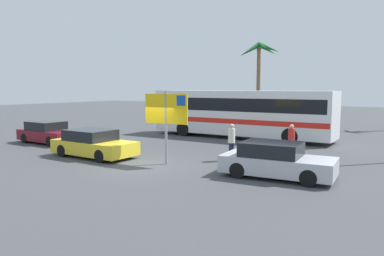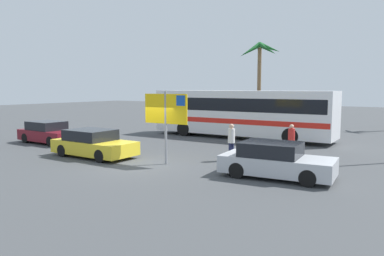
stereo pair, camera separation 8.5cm
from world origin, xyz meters
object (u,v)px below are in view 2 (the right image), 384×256
object	(u,v)px
car_maroon	(49,133)
pedestrian_near_sign	(291,138)
ferry_sign	(167,112)
car_silver	(275,161)
pedestrian_crossing_lot	(231,139)
bus_front_coach	(240,112)
car_yellow	(93,144)

from	to	relation	value
car_maroon	pedestrian_near_sign	size ratio (longest dim) A/B	2.52
ferry_sign	car_silver	distance (m)	5.15
pedestrian_crossing_lot	pedestrian_near_sign	world-z (taller)	pedestrian_crossing_lot
car_silver	pedestrian_crossing_lot	distance (m)	3.46
car_maroon	bus_front_coach	bearing A→B (deg)	45.03
bus_front_coach	car_silver	distance (m)	11.06
car_silver	pedestrian_crossing_lot	bearing A→B (deg)	140.73
car_yellow	pedestrian_crossing_lot	world-z (taller)	pedestrian_crossing_lot
pedestrian_crossing_lot	pedestrian_near_sign	xyz separation A→B (m)	(2.09, 2.23, -0.06)
bus_front_coach	ferry_sign	world-z (taller)	ferry_sign
car_maroon	car_yellow	world-z (taller)	same
pedestrian_near_sign	bus_front_coach	bearing A→B (deg)	-66.55
ferry_sign	bus_front_coach	bearing A→B (deg)	94.35
car_silver	pedestrian_near_sign	xyz separation A→B (m)	(-0.74, 4.18, 0.31)
car_yellow	pedestrian_near_sign	bearing A→B (deg)	31.67
bus_front_coach	car_silver	world-z (taller)	bus_front_coach
ferry_sign	car_silver	size ratio (longest dim) A/B	0.75
ferry_sign	car_yellow	size ratio (longest dim) A/B	0.75
ferry_sign	pedestrian_crossing_lot	world-z (taller)	ferry_sign
car_maroon	car_silver	size ratio (longest dim) A/B	0.96
car_silver	pedestrian_near_sign	bearing A→B (deg)	95.42
car_maroon	pedestrian_crossing_lot	world-z (taller)	pedestrian_crossing_lot
bus_front_coach	car_yellow	size ratio (longest dim) A/B	2.87
ferry_sign	car_yellow	xyz separation A→B (m)	(-4.12, -0.48, -1.69)
ferry_sign	car_silver	bearing A→B (deg)	1.73
car_silver	car_yellow	distance (m)	9.01
pedestrian_crossing_lot	ferry_sign	bearing A→B (deg)	-119.08
car_maroon	pedestrian_near_sign	world-z (taller)	pedestrian_near_sign
bus_front_coach	car_yellow	world-z (taller)	bus_front_coach
car_silver	pedestrian_crossing_lot	xyz separation A→B (m)	(-2.83, 1.96, 0.38)
car_yellow	pedestrian_crossing_lot	size ratio (longest dim) A/B	2.49
pedestrian_crossing_lot	car_silver	bearing A→B (deg)	-21.73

